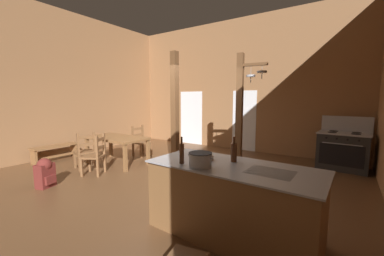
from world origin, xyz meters
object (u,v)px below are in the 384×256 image
(mixing_bowl_on_counter, at_px, (206,157))
(bench_along_left_wall, at_px, (55,150))
(backpack, at_px, (45,172))
(stockpot_on_counter, at_px, (200,160))
(dining_table, at_px, (117,140))
(ladderback_chair_at_table_end, at_px, (95,155))
(kitchen_island, at_px, (232,201))
(ladderback_chair_near_window, at_px, (85,151))
(bottle_tall_on_counter, at_px, (182,153))
(ladderback_chair_by_post, at_px, (141,141))
(bottle_short_on_counter, at_px, (234,152))
(stove_range, at_px, (343,150))

(mixing_bowl_on_counter, bearing_deg, bench_along_left_wall, 174.02)
(backpack, xyz_separation_m, stockpot_on_counter, (3.50, 0.26, 0.71))
(dining_table, height_order, backpack, dining_table)
(ladderback_chair_at_table_end, xyz_separation_m, backpack, (-0.11, -1.06, -0.14))
(kitchen_island, height_order, ladderback_chair_near_window, ladderback_chair_near_window)
(bench_along_left_wall, relative_size, bottle_tall_on_counter, 3.51)
(kitchen_island, bearing_deg, ladderback_chair_by_post, 149.98)
(kitchen_island, xyz_separation_m, ladderback_chair_by_post, (-4.14, 2.39, -0.02))
(dining_table, distance_m, bench_along_left_wall, 1.95)
(kitchen_island, height_order, ladderback_chair_at_table_end, ladderback_chair_at_table_end)
(mixing_bowl_on_counter, distance_m, bottle_short_on_counter, 0.39)
(ladderback_chair_by_post, relative_size, bench_along_left_wall, 0.77)
(dining_table, bearing_deg, mixing_bowl_on_counter, -20.57)
(ladderback_chair_at_table_end, height_order, bench_along_left_wall, ladderback_chair_at_table_end)
(dining_table, xyz_separation_m, backpack, (0.24, -1.96, -0.34))
(dining_table, distance_m, mixing_bowl_on_counter, 3.89)
(dining_table, distance_m, ladderback_chair_by_post, 1.00)
(ladderback_chair_at_table_end, bearing_deg, bottle_short_on_counter, -5.47)
(ladderback_chair_near_window, xyz_separation_m, mixing_bowl_on_counter, (3.88, -0.58, 0.52))
(ladderback_chair_by_post, xyz_separation_m, stockpot_on_counter, (3.83, -2.67, 0.58))
(ladderback_chair_near_window, relative_size, ladderback_chair_by_post, 1.00)
(stove_range, height_order, bench_along_left_wall, stove_range)
(kitchen_island, distance_m, dining_table, 4.29)
(dining_table, relative_size, bottle_short_on_counter, 5.03)
(ladderback_chair_at_table_end, bearing_deg, ladderback_chair_near_window, 169.17)
(bottle_tall_on_counter, bearing_deg, ladderback_chair_at_table_end, 165.51)
(ladderback_chair_by_post, distance_m, ladderback_chair_at_table_end, 1.93)
(kitchen_island, bearing_deg, bottle_tall_on_counter, -154.37)
(ladderback_chair_by_post, distance_m, mixing_bowl_on_counter, 4.43)
(ladderback_chair_by_post, relative_size, stockpot_on_counter, 2.65)
(dining_table, xyz_separation_m, bottle_tall_on_counter, (3.45, -1.70, 0.43))
(kitchen_island, relative_size, mixing_bowl_on_counter, 10.96)
(bench_along_left_wall, bearing_deg, mixing_bowl_on_counter, -5.98)
(dining_table, relative_size, stockpot_on_counter, 4.75)
(ladderback_chair_at_table_end, height_order, bottle_short_on_counter, bottle_short_on_counter)
(ladderback_chair_at_table_end, height_order, bottle_tall_on_counter, bottle_tall_on_counter)
(ladderback_chair_near_window, xyz_separation_m, ladderback_chair_at_table_end, (0.60, -0.11, 0.00))
(kitchen_island, relative_size, backpack, 3.67)
(bottle_tall_on_counter, bearing_deg, dining_table, 153.79)
(backpack, bearing_deg, ladderback_chair_by_post, 96.46)
(ladderback_chair_by_post, bearing_deg, dining_table, -84.35)
(ladderback_chair_by_post, xyz_separation_m, ladderback_chair_at_table_end, (0.45, -1.87, 0.00))
(dining_table, height_order, bench_along_left_wall, dining_table)
(stove_range, height_order, mixing_bowl_on_counter, stove_range)
(stockpot_on_counter, distance_m, bottle_tall_on_counter, 0.29)
(ladderback_chair_near_window, bearing_deg, kitchen_island, -8.39)
(bench_along_left_wall, bearing_deg, stockpot_on_counter, -9.33)
(backpack, bearing_deg, kitchen_island, 8.06)
(mixing_bowl_on_counter, bearing_deg, bottle_short_on_counter, 18.05)
(ladderback_chair_at_table_end, distance_m, bottle_short_on_counter, 3.70)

